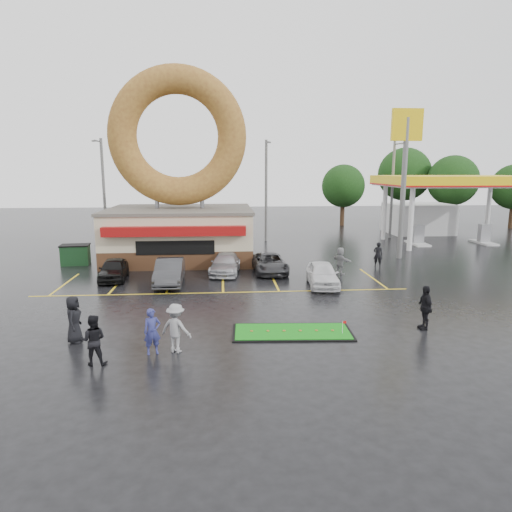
{
  "coord_description": "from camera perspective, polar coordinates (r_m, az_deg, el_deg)",
  "views": [
    {
      "loc": [
        -0.03,
        -20.07,
        6.44
      ],
      "look_at": [
        1.66,
        2.12,
        2.2
      ],
      "focal_mm": 32.0,
      "sensor_mm": 36.0,
      "label": 1
    }
  ],
  "objects": [
    {
      "name": "ground",
      "position": [
        21.08,
        -4.09,
        -7.03
      ],
      "size": [
        120.0,
        120.0,
        0.0
      ],
      "primitive_type": "plane",
      "color": "black",
      "rests_on": "ground"
    },
    {
      "name": "donut_shop",
      "position": [
        33.23,
        -9.55,
        7.24
      ],
      "size": [
        10.2,
        8.7,
        13.5
      ],
      "color": "#472B19",
      "rests_on": "ground"
    },
    {
      "name": "gas_station",
      "position": [
        45.72,
        21.79,
        6.59
      ],
      "size": [
        12.3,
        13.65,
        5.9
      ],
      "color": "silver",
      "rests_on": "ground"
    },
    {
      "name": "shell_sign",
      "position": [
        34.63,
        18.15,
        11.82
      ],
      "size": [
        2.2,
        0.36,
        10.6
      ],
      "color": "slate",
      "rests_on": "ground"
    },
    {
      "name": "streetlight_left",
      "position": [
        41.24,
        -18.52,
        7.94
      ],
      "size": [
        0.4,
        2.21,
        9.0
      ],
      "color": "slate",
      "rests_on": "ground"
    },
    {
      "name": "streetlight_mid",
      "position": [
        41.22,
        1.28,
        8.48
      ],
      "size": [
        0.4,
        2.21,
        9.0
      ],
      "color": "slate",
      "rests_on": "ground"
    },
    {
      "name": "streetlight_right",
      "position": [
        44.97,
        16.71,
        8.23
      ],
      "size": [
        0.4,
        2.21,
        9.0
      ],
      "color": "slate",
      "rests_on": "ground"
    },
    {
      "name": "tree_far_a",
      "position": [
        56.44,
        23.4,
        8.65
      ],
      "size": [
        5.6,
        5.6,
        8.0
      ],
      "color": "#332114",
      "rests_on": "ground"
    },
    {
      "name": "tree_far_c",
      "position": [
        58.39,
        18.08,
        9.68
      ],
      "size": [
        6.3,
        6.3,
        9.0
      ],
      "color": "#332114",
      "rests_on": "ground"
    },
    {
      "name": "tree_far_d",
      "position": [
        53.96,
        10.85,
        8.58
      ],
      "size": [
        4.9,
        4.9,
        7.0
      ],
      "color": "#332114",
      "rests_on": "ground"
    },
    {
      "name": "car_black",
      "position": [
        28.21,
        -17.38,
        -1.59
      ],
      "size": [
        1.79,
        3.82,
        1.26
      ],
      "primitive_type": "imported",
      "rotation": [
        0.0,
        0.0,
        0.08
      ],
      "color": "black",
      "rests_on": "ground"
    },
    {
      "name": "car_dgrey",
      "position": [
        26.37,
        -10.75,
        -1.95
      ],
      "size": [
        1.58,
        4.34,
        1.42
      ],
      "primitive_type": "imported",
      "rotation": [
        0.0,
        0.0,
        0.02
      ],
      "color": "#323235",
      "rests_on": "ground"
    },
    {
      "name": "car_silver",
      "position": [
        28.67,
        -3.84,
        -0.96
      ],
      "size": [
        2.22,
        4.4,
        1.23
      ],
      "primitive_type": "imported",
      "rotation": [
        0.0,
        0.0,
        -0.12
      ],
      "color": "#A5A6AA",
      "rests_on": "ground"
    },
    {
      "name": "car_grey",
      "position": [
        28.82,
        1.66,
        -0.9
      ],
      "size": [
        2.24,
        4.45,
        1.21
      ],
      "primitive_type": "imported",
      "rotation": [
        0.0,
        0.0,
        0.05
      ],
      "color": "#2D2C2F",
      "rests_on": "ground"
    },
    {
      "name": "car_white",
      "position": [
        25.76,
        8.29,
        -2.26
      ],
      "size": [
        1.91,
        4.07,
        1.35
      ],
      "primitive_type": "imported",
      "rotation": [
        0.0,
        0.0,
        -0.08
      ],
      "color": "silver",
      "rests_on": "ground"
    },
    {
      "name": "person_blue",
      "position": [
        16.66,
        -12.84,
        -9.19
      ],
      "size": [
        0.7,
        0.56,
        1.65
      ],
      "primitive_type": "imported",
      "rotation": [
        0.0,
        0.0,
        0.31
      ],
      "color": "navy",
      "rests_on": "ground"
    },
    {
      "name": "person_blackjkt",
      "position": [
        16.33,
        -19.66,
        -9.85
      ],
      "size": [
        0.84,
        0.65,
        1.72
      ],
      "primitive_type": "imported",
      "rotation": [
        0.0,
        0.0,
        3.14
      ],
      "color": "black",
      "rests_on": "ground"
    },
    {
      "name": "person_hoodie",
      "position": [
        16.64,
        -9.98,
        -8.87
      ],
      "size": [
        1.32,
        1.07,
        1.78
      ],
      "primitive_type": "imported",
      "rotation": [
        0.0,
        0.0,
        2.72
      ],
      "color": "gray",
      "rests_on": "ground"
    },
    {
      "name": "person_bystander",
      "position": [
        18.57,
        -21.83,
        -7.36
      ],
      "size": [
        0.59,
        0.89,
        1.8
      ],
      "primitive_type": "imported",
      "rotation": [
        0.0,
        0.0,
        1.59
      ],
      "color": "black",
      "rests_on": "ground"
    },
    {
      "name": "person_cameraman",
      "position": [
        19.89,
        20.37,
        -6.04
      ],
      "size": [
        0.45,
        1.07,
        1.82
      ],
      "primitive_type": "imported",
      "rotation": [
        0.0,
        0.0,
        -1.58
      ],
      "color": "black",
      "rests_on": "ground"
    },
    {
      "name": "person_walker_near",
      "position": [
        28.9,
        10.5,
        -0.58
      ],
      "size": [
        1.15,
        1.6,
        1.67
      ],
      "primitive_type": "imported",
      "rotation": [
        0.0,
        0.0,
        2.05
      ],
      "color": "gray",
      "rests_on": "ground"
    },
    {
      "name": "person_walker_far",
      "position": [
        31.56,
        15.0,
        0.18
      ],
      "size": [
        0.69,
        0.53,
        1.67
      ],
      "primitive_type": "imported",
      "rotation": [
        0.0,
        0.0,
        2.9
      ],
      "color": "black",
      "rests_on": "ground"
    },
    {
      "name": "dumpster",
      "position": [
        33.61,
        -21.63,
        0.1
      ],
      "size": [
        1.93,
        1.4,
        1.3
      ],
      "primitive_type": "cube",
      "rotation": [
        0.0,
        0.0,
        0.12
      ],
      "color": "#1A4421",
      "rests_on": "ground"
    },
    {
      "name": "putting_green",
      "position": [
        18.55,
        4.55,
        -9.44
      ],
      "size": [
        4.87,
        2.31,
        0.6
      ],
      "color": "black",
      "rests_on": "ground"
    }
  ]
}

